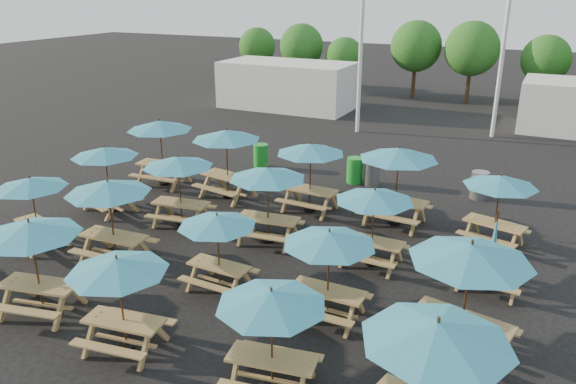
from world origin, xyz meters
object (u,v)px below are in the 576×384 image
at_px(picnic_unit_8, 118,270).
at_px(picnic_unit_18, 492,257).
at_px(picnic_unit_14, 374,199).
at_px(picnic_unit_5, 108,191).
at_px(picnic_unit_11, 311,152).
at_px(picnic_unit_19, 500,185).
at_px(picnic_unit_10, 268,177).
at_px(waste_bin_0, 261,156).
at_px(picnic_unit_9, 217,224).
at_px(picnic_unit_16, 437,339).
at_px(picnic_unit_12, 271,303).
at_px(picnic_unit_2, 105,155).
at_px(picnic_unit_1, 31,186).
at_px(picnic_unit_17, 470,258).
at_px(waste_bin_2, 372,172).
at_px(picnic_unit_7, 226,138).
at_px(picnic_unit_3, 160,129).
at_px(picnic_unit_6, 178,165).
at_px(picnic_unit_13, 329,243).
at_px(waste_bin_3, 479,185).
at_px(waste_bin_1, 355,170).
at_px(picnic_unit_4, 30,234).
at_px(picnic_unit_15, 398,157).

height_order(picnic_unit_8, picnic_unit_18, picnic_unit_8).
bearing_deg(picnic_unit_14, picnic_unit_5, -154.12).
distance_m(picnic_unit_11, picnic_unit_19, 5.95).
distance_m(picnic_unit_10, waste_bin_0, 7.49).
distance_m(picnic_unit_8, picnic_unit_10, 6.00).
distance_m(picnic_unit_9, picnic_unit_16, 6.61).
relative_size(picnic_unit_12, picnic_unit_19, 0.93).
xyz_separation_m(picnic_unit_2, picnic_unit_5, (2.71, -2.78, 0.09)).
bearing_deg(picnic_unit_19, picnic_unit_1, -140.39).
height_order(picnic_unit_9, picnic_unit_17, picnic_unit_17).
bearing_deg(picnic_unit_8, waste_bin_2, 75.38).
xyz_separation_m(picnic_unit_1, picnic_unit_2, (-0.01, 2.99, 0.12)).
relative_size(picnic_unit_11, picnic_unit_16, 0.83).
xyz_separation_m(picnic_unit_2, picnic_unit_7, (2.90, 2.87, 0.22)).
distance_m(picnic_unit_7, picnic_unit_14, 6.86).
xyz_separation_m(waste_bin_0, waste_bin_2, (4.87, -0.10, 0.00)).
bearing_deg(picnic_unit_3, picnic_unit_1, -93.01).
bearing_deg(picnic_unit_6, picnic_unit_7, 81.13).
bearing_deg(picnic_unit_12, picnic_unit_5, 147.05).
distance_m(picnic_unit_1, waste_bin_2, 11.89).
bearing_deg(picnic_unit_12, picnic_unit_2, 139.22).
bearing_deg(picnic_unit_9, picnic_unit_12, -41.03).
relative_size(picnic_unit_3, picnic_unit_13, 1.17).
height_order(picnic_unit_7, waste_bin_3, picnic_unit_7).
height_order(picnic_unit_6, picnic_unit_11, picnic_unit_11).
bearing_deg(waste_bin_1, picnic_unit_5, -112.28).
relative_size(picnic_unit_4, picnic_unit_15, 1.01).
height_order(picnic_unit_10, picnic_unit_16, picnic_unit_16).
bearing_deg(picnic_unit_9, picnic_unit_4, -136.25).
relative_size(picnic_unit_11, waste_bin_2, 2.40).
relative_size(picnic_unit_13, picnic_unit_15, 0.84).
relative_size(picnic_unit_5, picnic_unit_9, 1.18).
height_order(picnic_unit_2, picnic_unit_19, picnic_unit_2).
relative_size(picnic_unit_18, waste_bin_0, 2.14).
height_order(picnic_unit_7, picnic_unit_10, picnic_unit_7).
distance_m(picnic_unit_18, waste_bin_0, 11.84).
bearing_deg(waste_bin_0, picnic_unit_18, -32.63).
height_order(picnic_unit_1, picnic_unit_13, picnic_unit_13).
height_order(picnic_unit_14, picnic_unit_17, picnic_unit_17).
bearing_deg(picnic_unit_12, waste_bin_1, 93.07).
bearing_deg(picnic_unit_12, picnic_unit_9, 127.40).
distance_m(picnic_unit_10, picnic_unit_16, 8.53).
bearing_deg(picnic_unit_12, picnic_unit_7, 116.93).
bearing_deg(picnic_unit_6, picnic_unit_18, -7.58).
distance_m(picnic_unit_7, picnic_unit_19, 9.12).
bearing_deg(picnic_unit_8, picnic_unit_11, 79.68).
bearing_deg(picnic_unit_13, picnic_unit_6, 154.93).
bearing_deg(picnic_unit_17, picnic_unit_14, 145.27).
distance_m(picnic_unit_8, picnic_unit_14, 6.85).
relative_size(picnic_unit_8, picnic_unit_12, 0.99).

